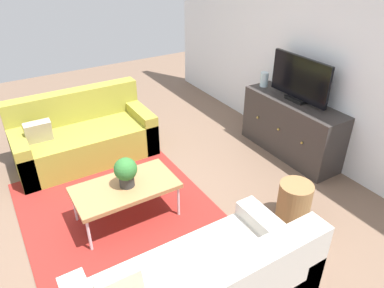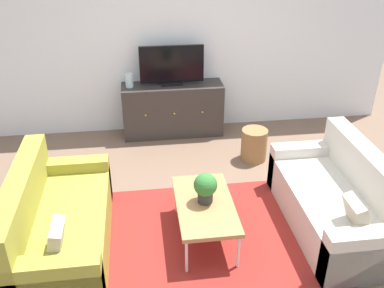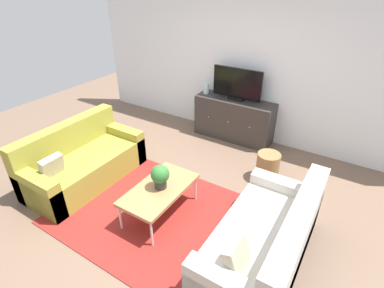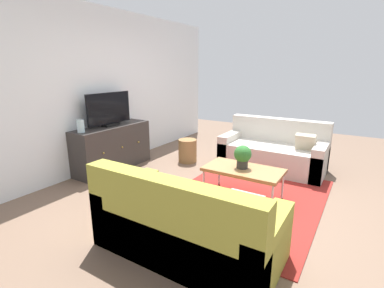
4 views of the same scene
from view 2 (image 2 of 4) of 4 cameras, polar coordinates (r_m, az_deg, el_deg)
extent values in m
plane|color=brown|center=(4.56, 1.18, -11.36)|extent=(10.00, 10.00, 0.00)
cube|color=white|center=(6.23, -2.31, 13.85)|extent=(6.40, 0.12, 2.70)
cube|color=maroon|center=(4.44, 1.48, -12.53)|extent=(2.50, 1.90, 0.01)
cube|color=olive|center=(4.38, -16.65, -11.04)|extent=(0.84, 1.72, 0.43)
cube|color=olive|center=(4.33, -21.26, -9.00)|extent=(0.20, 1.72, 0.85)
cube|color=olive|center=(4.96, -15.65, -4.87)|extent=(0.84, 0.18, 0.56)
cube|color=olive|center=(3.78, -18.30, -17.66)|extent=(0.84, 0.18, 0.56)
cube|color=#B2A58C|center=(3.76, -17.62, -12.12)|extent=(0.16, 0.30, 0.31)
cube|color=beige|center=(4.71, 18.03, -8.17)|extent=(0.84, 1.72, 0.43)
cube|color=beige|center=(4.74, 21.93, -5.66)|extent=(0.20, 1.72, 0.85)
cube|color=beige|center=(5.26, 14.81, -2.74)|extent=(0.84, 0.18, 0.56)
cube|color=beige|center=(4.16, 22.47, -13.60)|extent=(0.84, 0.18, 0.56)
cube|color=#B2A58C|center=(4.13, 21.03, -8.73)|extent=(0.19, 0.30, 0.32)
cube|color=#A37547|center=(4.24, 1.71, -8.06)|extent=(0.56, 1.02, 0.04)
cylinder|color=silver|center=(3.99, -0.73, -14.75)|extent=(0.03, 0.03, 0.37)
cylinder|color=silver|center=(4.06, 6.18, -14.06)|extent=(0.03, 0.03, 0.37)
cylinder|color=silver|center=(4.72, -2.13, -6.95)|extent=(0.03, 0.03, 0.37)
cylinder|color=silver|center=(4.78, 3.62, -6.50)|extent=(0.03, 0.03, 0.37)
cylinder|color=#2D2D2D|center=(4.22, 1.77, -7.03)|extent=(0.15, 0.15, 0.11)
sphere|color=#2D6B2D|center=(4.14, 1.80, -5.43)|extent=(0.23, 0.23, 0.23)
cube|color=#332D2B|center=(6.28, -2.56, 4.60)|extent=(1.44, 0.44, 0.76)
sphere|color=#B79338|center=(6.04, -6.18, 3.82)|extent=(0.03, 0.03, 0.03)
sphere|color=#B79338|center=(6.06, -2.37, 4.05)|extent=(0.03, 0.03, 0.03)
sphere|color=#B79338|center=(6.10, 1.41, 4.26)|extent=(0.03, 0.03, 0.03)
cube|color=black|center=(6.15, -2.66, 8.09)|extent=(0.28, 0.16, 0.04)
cube|color=black|center=(6.06, -2.72, 10.57)|extent=(0.90, 0.04, 0.52)
cylinder|color=silver|center=(6.09, -8.34, 8.37)|extent=(0.11, 0.11, 0.20)
cylinder|color=olive|center=(5.72, 8.23, -0.09)|extent=(0.34, 0.34, 0.43)
camera|label=1|loc=(4.17, 48.58, 14.79)|focal=33.68mm
camera|label=3|loc=(2.70, 58.95, 10.97)|focal=27.67mm
camera|label=4|loc=(3.69, -56.15, -4.06)|focal=26.51mm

